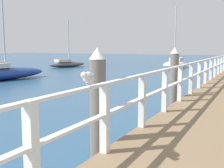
{
  "coord_description": "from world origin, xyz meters",
  "views": [
    {
      "loc": [
        0.6,
        0.32,
        2.06
      ],
      "look_at": [
        -2.42,
        6.1,
        1.19
      ],
      "focal_mm": 44.24,
      "sensor_mm": 36.0,
      "label": 1
    }
  ],
  "objects_px": {
    "dock_piling_near": "(98,107)",
    "boat_0": "(175,64)",
    "seagull_foreground": "(88,77)",
    "dock_piling_far": "(174,79)",
    "boat_1": "(67,64)",
    "boat_2": "(0,73)"
  },
  "relations": [
    {
      "from": "dock_piling_near",
      "to": "boat_1",
      "type": "xyz_separation_m",
      "value": [
        -15.36,
        19.57,
        -0.7
      ]
    },
    {
      "from": "dock_piling_far",
      "to": "boat_0",
      "type": "distance_m",
      "value": 19.56
    },
    {
      "from": "dock_piling_near",
      "to": "seagull_foreground",
      "type": "distance_m",
      "value": 1.16
    },
    {
      "from": "seagull_foreground",
      "to": "dock_piling_near",
      "type": "bearing_deg",
      "value": -82.79
    },
    {
      "from": "boat_1",
      "to": "boat_2",
      "type": "height_order",
      "value": "boat_2"
    },
    {
      "from": "seagull_foreground",
      "to": "dock_piling_far",
      "type": "bearing_deg",
      "value": -102.03
    },
    {
      "from": "dock_piling_far",
      "to": "boat_1",
      "type": "height_order",
      "value": "boat_1"
    },
    {
      "from": "boat_1",
      "to": "boat_2",
      "type": "bearing_deg",
      "value": -57.39
    },
    {
      "from": "seagull_foreground",
      "to": "boat_2",
      "type": "distance_m",
      "value": 15.32
    },
    {
      "from": "seagull_foreground",
      "to": "boat_1",
      "type": "relative_size",
      "value": 0.1
    },
    {
      "from": "dock_piling_far",
      "to": "seagull_foreground",
      "type": "relative_size",
      "value": 4.39
    },
    {
      "from": "boat_0",
      "to": "boat_2",
      "type": "distance_m",
      "value": 17.23
    },
    {
      "from": "dock_piling_near",
      "to": "seagull_foreground",
      "type": "height_order",
      "value": "dock_piling_near"
    },
    {
      "from": "dock_piling_near",
      "to": "boat_2",
      "type": "bearing_deg",
      "value": 145.86
    },
    {
      "from": "dock_piling_near",
      "to": "boat_0",
      "type": "xyz_separation_m",
      "value": [
        -4.95,
        23.86,
        -0.62
      ]
    },
    {
      "from": "dock_piling_near",
      "to": "boat_1",
      "type": "height_order",
      "value": "boat_1"
    },
    {
      "from": "boat_1",
      "to": "boat_0",
      "type": "bearing_deg",
      "value": 38.46
    },
    {
      "from": "boat_1",
      "to": "dock_piling_far",
      "type": "bearing_deg",
      "value": -27.53
    },
    {
      "from": "dock_piling_far",
      "to": "boat_1",
      "type": "bearing_deg",
      "value": 136.39
    },
    {
      "from": "dock_piling_near",
      "to": "boat_0",
      "type": "relative_size",
      "value": 0.34
    },
    {
      "from": "boat_2",
      "to": "seagull_foreground",
      "type": "bearing_deg",
      "value": -24.41
    },
    {
      "from": "boat_2",
      "to": "dock_piling_near",
      "type": "bearing_deg",
      "value": -22.41
    }
  ]
}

